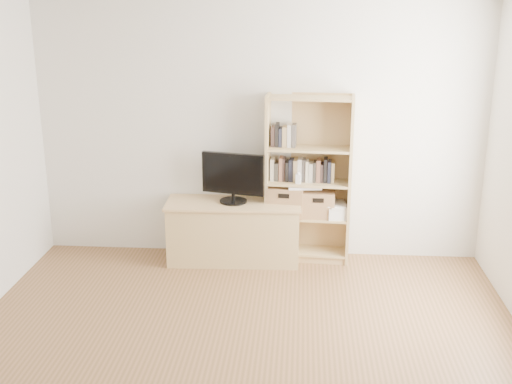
# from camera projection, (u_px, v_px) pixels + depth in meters

# --- Properties ---
(back_wall) EXTENTS (4.50, 0.02, 2.60)m
(back_wall) POSITION_uv_depth(u_px,v_px,m) (259.00, 131.00, 6.44)
(back_wall) COLOR silver
(back_wall) RESTS_ON floor
(tv_stand) EXTENTS (1.33, 0.54, 0.60)m
(tv_stand) POSITION_uv_depth(u_px,v_px,m) (234.00, 232.00, 6.52)
(tv_stand) COLOR tan
(tv_stand) RESTS_ON floor
(bookshelf) EXTENTS (0.87, 0.36, 1.70)m
(bookshelf) POSITION_uv_depth(u_px,v_px,m) (308.00, 180.00, 6.40)
(bookshelf) COLOR tan
(bookshelf) RESTS_ON floor
(television) EXTENTS (0.63, 0.19, 0.50)m
(television) POSITION_uv_depth(u_px,v_px,m) (233.00, 178.00, 6.35)
(television) COLOR black
(television) RESTS_ON tv_stand
(books_row_mid) EXTENTS (0.77, 0.23, 0.20)m
(books_row_mid) POSITION_uv_depth(u_px,v_px,m) (309.00, 171.00, 6.39)
(books_row_mid) COLOR #A79F8E
(books_row_mid) RESTS_ON bookshelf
(books_row_upper) EXTENTS (0.38, 0.16, 0.20)m
(books_row_upper) POSITION_uv_depth(u_px,v_px,m) (290.00, 136.00, 6.31)
(books_row_upper) COLOR #A79F8E
(books_row_upper) RESTS_ON bookshelf
(baby_monitor) EXTENTS (0.06, 0.04, 0.10)m
(baby_monitor) POSITION_uv_depth(u_px,v_px,m) (298.00, 179.00, 6.31)
(baby_monitor) COLOR white
(baby_monitor) RESTS_ON bookshelf
(basket_left) EXTENTS (0.40, 0.34, 0.30)m
(basket_left) POSITION_uv_depth(u_px,v_px,m) (285.00, 200.00, 6.49)
(basket_left) COLOR brown
(basket_left) RESTS_ON bookshelf
(basket_right) EXTENTS (0.33, 0.27, 0.27)m
(basket_right) POSITION_uv_depth(u_px,v_px,m) (318.00, 203.00, 6.45)
(basket_right) COLOR brown
(basket_right) RESTS_ON bookshelf
(laptop) EXTENTS (0.35, 0.25, 0.03)m
(laptop) POSITION_uv_depth(u_px,v_px,m) (304.00, 186.00, 6.40)
(laptop) COLOR white
(laptop) RESTS_ON basket_left
(magazine_stack) EXTENTS (0.20, 0.27, 0.12)m
(magazine_stack) POSITION_uv_depth(u_px,v_px,m) (337.00, 211.00, 6.45)
(magazine_stack) COLOR silver
(magazine_stack) RESTS_ON bookshelf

